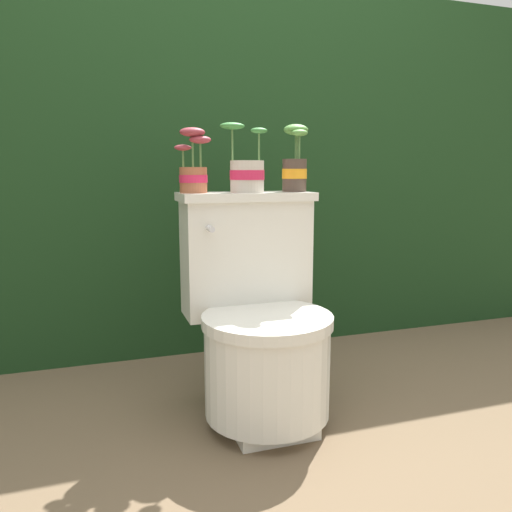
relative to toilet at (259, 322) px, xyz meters
name	(u,v)px	position (x,y,z in m)	size (l,w,h in m)	color
ground_plane	(281,417)	(0.06, -0.06, -0.34)	(12.00, 12.00, 0.00)	brown
hedge_backdrop	(207,172)	(0.06, 1.06, 0.51)	(4.29, 0.81, 1.70)	#193819
toilet	(259,322)	(0.00, 0.00, 0.00)	(0.48, 0.56, 0.77)	silver
potted_plant_left	(193,170)	(-0.19, 0.16, 0.52)	(0.12, 0.10, 0.22)	#9E5638
potted_plant_midleft	(246,172)	(0.00, 0.13, 0.51)	(0.16, 0.12, 0.24)	beige
potted_plant_middle	(295,163)	(0.19, 0.15, 0.54)	(0.10, 0.10, 0.25)	#47382D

